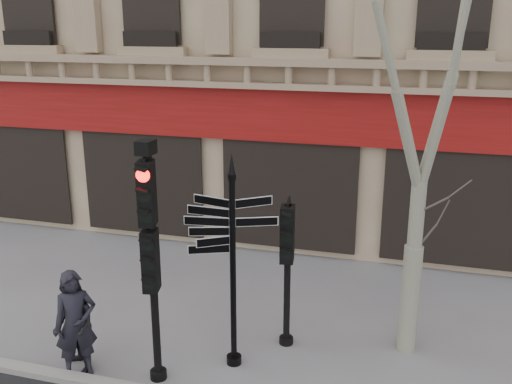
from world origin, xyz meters
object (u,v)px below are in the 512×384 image
traffic_signal_main (151,235)px  traffic_signal_secondary (288,249)px  plane_tree (432,40)px  pedestrian_b (74,327)px  fingerpost (232,228)px  pedestrian_a (76,324)px

traffic_signal_main → traffic_signal_secondary: 2.54m
traffic_signal_secondary → plane_tree: plane_tree is taller
traffic_signal_secondary → plane_tree: size_ratio=0.35×
traffic_signal_secondary → pedestrian_b: bearing=-158.6°
fingerpost → plane_tree: (2.87, 1.29, 2.94)m
fingerpost → plane_tree: bearing=11.7°
plane_tree → pedestrian_b: 7.44m
fingerpost → traffic_signal_main: (-1.08, -0.77, 0.04)m
traffic_signal_secondary → traffic_signal_main: bearing=-145.8°
fingerpost → pedestrian_a: 3.06m
fingerpost → pedestrian_a: (-2.41, -1.01, -1.59)m
traffic_signal_main → plane_tree: bearing=14.9°
fingerpost → pedestrian_b: size_ratio=2.25×
traffic_signal_main → pedestrian_b: bearing=174.7°
fingerpost → pedestrian_b: bearing=-171.8°
pedestrian_a → plane_tree: bearing=-14.2°
plane_tree → pedestrian_b: (-5.37, -2.24, -4.63)m
plane_tree → pedestrian_b: bearing=-157.4°
traffic_signal_main → pedestrian_a: size_ratio=2.16×
traffic_signal_main → pedestrian_a: 2.11m
traffic_signal_main → plane_tree: 5.32m
traffic_signal_main → pedestrian_b: size_ratio=2.43×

